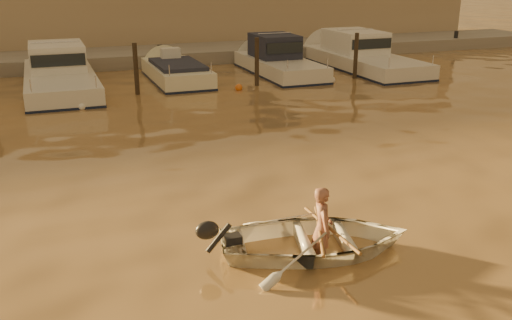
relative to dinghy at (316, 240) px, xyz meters
name	(u,v)px	position (x,y,z in m)	size (l,w,h in m)	color
ground_plane	(279,248)	(-0.56, 0.34, -0.23)	(160.00, 160.00, 0.00)	olive
dinghy	(316,240)	(0.00, 0.00, 0.00)	(2.39, 3.35, 0.69)	white
person	(322,228)	(0.10, -0.02, 0.23)	(0.55, 0.36, 1.51)	#8F5947
outboard_motor	(231,242)	(-1.46, 0.34, 0.05)	(0.90, 0.40, 0.70)	black
oar_port	(330,229)	(0.24, -0.06, 0.19)	(0.06, 0.06, 2.10)	brown
oar_starboard	(319,230)	(0.05, -0.01, 0.19)	(0.06, 0.06, 2.10)	brown
moored_boat_2	(59,74)	(-3.53, 16.34, 0.40)	(2.68, 8.84, 1.75)	silver
moored_boat_3	(177,76)	(1.31, 16.34, 0.00)	(2.12, 6.11, 0.95)	beige
moored_boat_4	(280,60)	(6.20, 16.34, 0.40)	(2.30, 7.08, 1.75)	silver
moored_boat_5	(363,55)	(10.62, 16.34, 0.40)	(2.77, 9.11, 1.75)	silver
piling_2	(136,72)	(-0.76, 14.14, 0.67)	(0.18, 0.18, 2.20)	#2D2319
piling_3	(257,64)	(4.24, 14.14, 0.67)	(0.18, 0.18, 2.20)	#2D2319
piling_4	(356,58)	(8.94, 14.14, 0.67)	(0.18, 0.18, 2.20)	#2D2319
fender_c	(82,106)	(-3.00, 12.40, -0.13)	(0.30, 0.30, 0.30)	white
fender_d	(239,88)	(3.23, 13.55, -0.13)	(0.30, 0.30, 0.30)	#D65F19
fender_e	(332,80)	(7.52, 13.63, -0.13)	(0.30, 0.30, 0.30)	silver
quay	(116,61)	(-0.56, 21.84, -0.08)	(52.00, 4.00, 1.00)	gray
waterfront_building	(100,9)	(-0.56, 27.34, 2.17)	(46.00, 7.00, 4.80)	#9E8466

